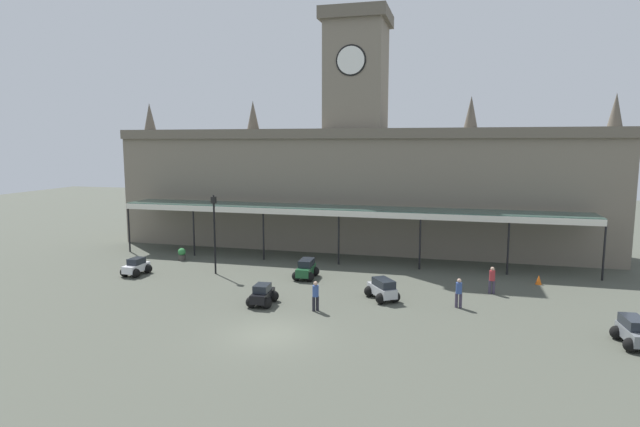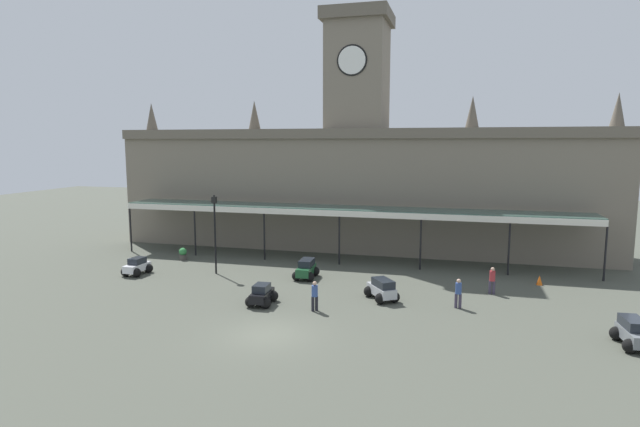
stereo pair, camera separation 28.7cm
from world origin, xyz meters
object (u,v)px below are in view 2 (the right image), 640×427
Objects in this scene: car_silver_estate at (382,290)px; victorian_lamppost at (215,226)px; car_green_estate at (306,270)px; car_grey_estate at (634,335)px; planter_by_canopy at (183,254)px; car_white_sedan at (137,267)px; traffic_cone at (539,280)px; car_black_sedan at (262,296)px; pedestrian_crossing_forecourt at (492,279)px; pedestrian_near_entrance at (315,295)px; pedestrian_beside_cars at (458,292)px.

victorian_lamppost reaches higher than car_silver_estate.
car_grey_estate is at bearing -23.09° from car_green_estate.
car_silver_estate is 17.83m from planter_by_canopy.
car_grey_estate is 25.45m from victorian_lamppost.
victorian_lamppost reaches higher than car_green_estate.
traffic_cone is (26.86, 4.53, -0.19)m from car_white_sedan.
car_grey_estate is 1.11× the size of car_black_sedan.
car_grey_estate is 19.31m from car_green_estate.
pedestrian_crossing_forecourt reaches higher than car_black_sedan.
car_white_sedan reaches higher than planter_by_canopy.
pedestrian_crossing_forecourt is at bearing 31.79° from pedestrian_near_entrance.
car_black_sedan is 11.06m from pedestrian_beside_cars.
pedestrian_beside_cars is at bearing -5.80° from car_silver_estate.
pedestrian_crossing_forecourt is at bearing 23.62° from car_black_sedan.
car_silver_estate is at bearing 161.40° from car_grey_estate.
car_black_sedan is 1.25× the size of pedestrian_beside_cars.
car_grey_estate is at bearing -18.60° from car_silver_estate.
car_green_estate is 3.70× the size of traffic_cone.
pedestrian_crossing_forecourt is at bearing 24.64° from car_silver_estate.
pedestrian_crossing_forecourt is (-5.74, 6.96, 0.34)m from car_grey_estate.
car_black_sedan is at bearing 174.09° from pedestrian_near_entrance.
car_white_sedan is 11.67m from car_black_sedan.
car_black_sedan is 13.97m from pedestrian_crossing_forecourt.
pedestrian_near_entrance reaches higher than car_black_sedan.
car_green_estate is 7.13m from victorian_lamppost.
pedestrian_beside_cars and pedestrian_crossing_forecourt have the same top height.
car_silver_estate is at bearing -20.58° from planter_by_canopy.
victorian_lamppost is (-8.97, 6.06, 2.52)m from pedestrian_near_entrance.
car_white_sedan is at bearing 169.64° from car_grey_estate.
pedestrian_near_entrance is at bearing -148.21° from pedestrian_crossing_forecourt.
traffic_cone is (-2.63, 9.92, -0.26)m from car_grey_estate.
pedestrian_crossing_forecourt is (12.03, -0.62, 0.34)m from car_green_estate.
pedestrian_near_entrance reaches higher than car_grey_estate.
victorian_lamppost is (-5.74, 5.73, 2.92)m from car_black_sedan.
pedestrian_crossing_forecourt is (9.57, 5.93, 0.00)m from pedestrian_near_entrance.
car_white_sedan is at bearing 159.79° from car_black_sedan.
pedestrian_near_entrance reaches higher than planter_by_canopy.
traffic_cone is (3.10, 2.96, -0.60)m from pedestrian_crossing_forecourt.
car_white_sedan is at bearing -98.53° from planter_by_canopy.
traffic_cone is at bearing 104.87° from car_grey_estate.
pedestrian_beside_cars is (-7.71, 3.62, 0.34)m from car_grey_estate.
car_black_sedan is 8.62m from victorian_lamppost.
victorian_lamppost reaches higher than traffic_cone.
victorian_lamppost reaches higher than planter_by_canopy.
pedestrian_crossing_forecourt is at bearing -0.42° from victorian_lamppost.
victorian_lamppost reaches higher than car_grey_estate.
car_silver_estate is at bearing -13.94° from victorian_lamppost.
car_silver_estate is at bearing -155.36° from pedestrian_crossing_forecourt.
car_silver_estate is at bearing -4.38° from car_white_sedan.
car_white_sedan is 1.25× the size of pedestrian_crossing_forecourt.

